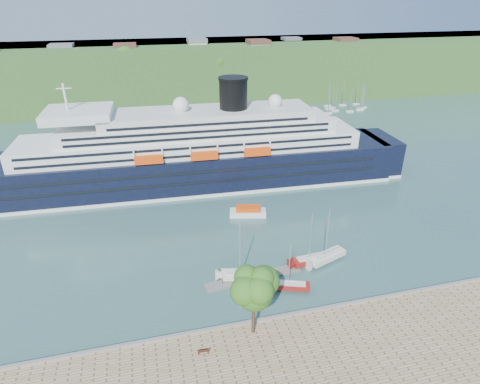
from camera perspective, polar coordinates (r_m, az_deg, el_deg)
name	(u,v)px	position (r m, az deg, el deg)	size (l,w,h in m)	color
ground	(282,320)	(62.30, 5.96, -17.71)	(400.00, 400.00, 0.00)	#315755
far_hillside	(175,72)	(189.97, -9.30, 16.55)	(400.00, 50.00, 24.00)	#376327
quay_coping	(283,315)	(61.37, 6.07, -17.07)	(220.00, 0.50, 0.30)	slate
cruise_ship	(183,135)	(97.20, -8.14, 8.05)	(116.85, 17.02, 26.24)	black
park_bench	(203,351)	(56.33, -5.28, -21.55)	(1.50, 0.62, 0.96)	#462514
promenade_tree	(254,299)	(55.06, 1.97, -14.97)	(7.06, 7.06, 11.69)	#2B5516
floating_pontoon	(253,278)	(69.24, 1.92, -12.07)	(16.81, 2.06, 0.37)	gray
sailboat_white_near	(243,254)	(65.84, 0.47, -8.78)	(8.22, 2.28, 10.61)	silver
sailboat_red	(292,268)	(64.85, 7.42, -10.72)	(6.71, 1.86, 8.67)	maroon
sailboat_white_far	(329,236)	(71.84, 12.59, -6.19)	(8.24, 2.29, 10.64)	silver
tender_launch	(248,211)	(86.69, 1.14, -2.72)	(7.89, 2.70, 2.18)	#E7460D
sailboat_extra	(313,241)	(70.79, 10.32, -6.85)	(7.64, 2.12, 9.87)	maroon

